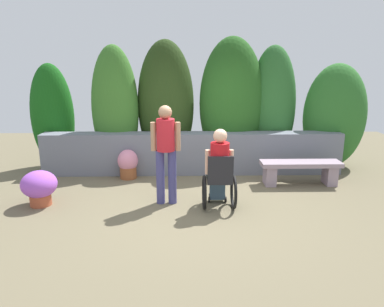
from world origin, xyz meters
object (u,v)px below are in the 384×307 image
(stone_bench, at_px, (300,169))
(person_in_wheelchair, at_px, (219,171))
(person_standing_companion, at_px, (166,148))
(flower_pot_terracotta_by_wall, at_px, (39,187))
(flower_pot_purple_near, at_px, (128,164))

(stone_bench, relative_size, person_in_wheelchair, 1.16)
(person_in_wheelchair, xyz_separation_m, person_standing_companion, (-0.87, 0.21, 0.34))
(flower_pot_terracotta_by_wall, bearing_deg, stone_bench, 11.50)
(flower_pot_purple_near, relative_size, flower_pot_terracotta_by_wall, 1.01)
(person_in_wheelchair, distance_m, flower_pot_purple_near, 2.36)
(stone_bench, relative_size, flower_pot_terracotta_by_wall, 2.59)
(stone_bench, distance_m, flower_pot_purple_near, 3.45)
(flower_pot_terracotta_by_wall, bearing_deg, person_standing_companion, 1.39)
(person_standing_companion, xyz_separation_m, flower_pot_purple_near, (-0.86, 1.37, -0.66))
(person_standing_companion, bearing_deg, flower_pot_terracotta_by_wall, -162.97)
(stone_bench, height_order, person_standing_companion, person_standing_companion)
(stone_bench, xyz_separation_m, person_standing_companion, (-2.56, -0.90, 0.66))
(flower_pot_purple_near, bearing_deg, person_standing_companion, -58.04)
(stone_bench, bearing_deg, flower_pot_terracotta_by_wall, -169.86)
(person_standing_companion, relative_size, flower_pot_purple_near, 2.76)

